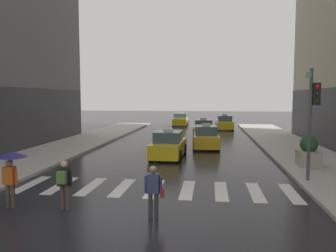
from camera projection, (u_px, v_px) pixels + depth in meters
ground_plane at (139, 214)px, 10.62m from camera, size 160.00×160.00×0.00m
crosswalk_markings at (155, 188)px, 13.58m from camera, size 11.30×2.80×0.01m
traffic_light_pole at (313, 109)px, 14.08m from camera, size 0.44×0.84×4.80m
taxi_lead at (169, 145)px, 20.83m from camera, size 2.04×4.59×1.80m
taxi_second at (206, 138)px, 24.76m from camera, size 2.06×4.60×1.80m
taxi_third at (203, 129)px, 31.60m from camera, size 2.11×4.62×1.80m
taxi_fourth at (224, 123)px, 38.83m from camera, size 2.04×4.59×1.80m
taxi_fifth at (181, 120)px, 44.10m from camera, size 1.93×4.54×1.80m
pedestrian_with_umbrella at (11, 164)px, 11.08m from camera, size 0.96×0.96×1.94m
pedestrian_with_backpack at (64, 181)px, 10.93m from camera, size 0.55×0.43×1.65m
pedestrian_with_handbag at (154, 189)px, 10.13m from camera, size 0.60×0.24×1.65m
planter_near_corner at (309, 152)px, 17.28m from camera, size 1.10×1.10×1.60m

